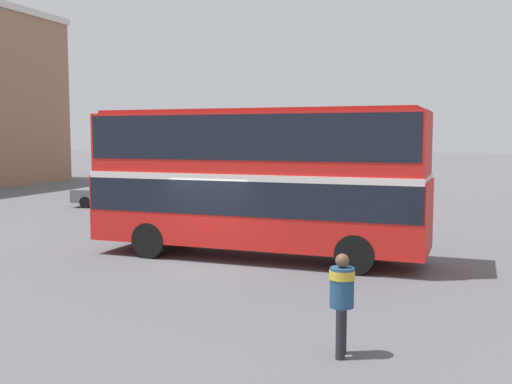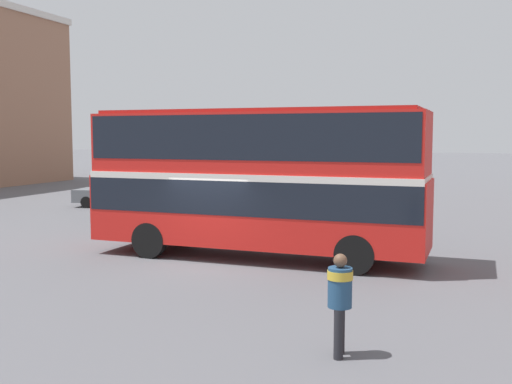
{
  "view_description": "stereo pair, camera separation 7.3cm",
  "coord_description": "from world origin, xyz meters",
  "px_view_note": "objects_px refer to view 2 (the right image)",
  "views": [
    {
      "loc": [
        7.01,
        -15.66,
        3.74
      ],
      "look_at": [
        1.04,
        1.37,
        2.03
      ],
      "focal_mm": 42.0,
      "sensor_mm": 36.0,
      "label": 1
    },
    {
      "loc": [
        7.08,
        -15.64,
        3.74
      ],
      "look_at": [
        1.04,
        1.37,
        2.03
      ],
      "focal_mm": 42.0,
      "sensor_mm": 36.0,
      "label": 2
    }
  ],
  "objects_px": {
    "pedestrian_foreground": "(340,294)",
    "parked_car_kerb_far": "(119,193)",
    "double_decker_bus": "(256,173)",
    "parked_car_kerb_near": "(155,204)"
  },
  "relations": [
    {
      "from": "double_decker_bus",
      "to": "parked_car_kerb_near",
      "type": "relative_size",
      "value": 2.2
    },
    {
      "from": "double_decker_bus",
      "to": "parked_car_kerb_near",
      "type": "distance_m",
      "value": 9.63
    },
    {
      "from": "pedestrian_foreground",
      "to": "parked_car_kerb_near",
      "type": "relative_size",
      "value": 0.38
    },
    {
      "from": "double_decker_bus",
      "to": "parked_car_kerb_far",
      "type": "bearing_deg",
      "value": 139.24
    },
    {
      "from": "double_decker_bus",
      "to": "parked_car_kerb_far",
      "type": "relative_size",
      "value": 2.23
    },
    {
      "from": "parked_car_kerb_near",
      "to": "parked_car_kerb_far",
      "type": "distance_m",
      "value": 5.67
    },
    {
      "from": "pedestrian_foreground",
      "to": "parked_car_kerb_far",
      "type": "xyz_separation_m",
      "value": [
        -15.33,
        17.34,
        -0.37
      ]
    },
    {
      "from": "double_decker_bus",
      "to": "parked_car_kerb_near",
      "type": "bearing_deg",
      "value": 139.09
    },
    {
      "from": "pedestrian_foreground",
      "to": "parked_car_kerb_far",
      "type": "distance_m",
      "value": 23.15
    },
    {
      "from": "double_decker_bus",
      "to": "parked_car_kerb_near",
      "type": "xyz_separation_m",
      "value": [
        -7.02,
        6.32,
        -1.87
      ]
    }
  ]
}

